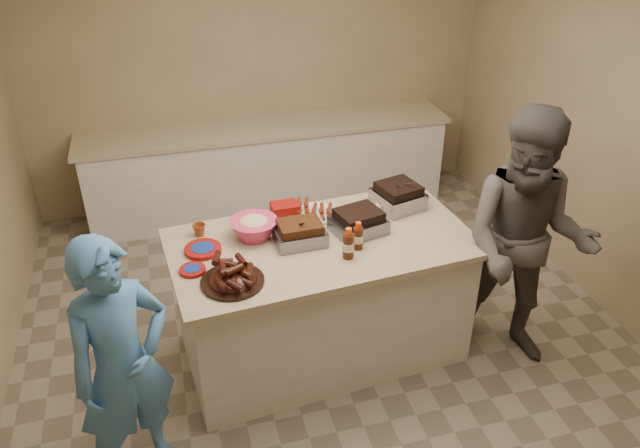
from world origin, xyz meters
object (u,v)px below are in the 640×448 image
object	(u,v)px
bbq_bottle_b	(358,248)
island	(322,349)
bbq_bottle_a	(348,257)
mustard_bottle	(292,237)
rib_platter	(233,283)
plastic_cup	(200,235)
guest_gray	(504,350)
coleslaw_bowl	(255,237)
roasting_pan	(397,207)

from	to	relation	value
bbq_bottle_b	island	bearing A→B (deg)	142.81
bbq_bottle_a	mustard_bottle	world-z (taller)	bbq_bottle_a
rib_platter	plastic_cup	size ratio (longest dim) A/B	4.30
bbq_bottle_a	plastic_cup	size ratio (longest dim) A/B	2.38
island	mustard_bottle	size ratio (longest dim) A/B	18.34
island	guest_gray	xyz separation A→B (m)	(1.30, -0.37, 0.00)
mustard_bottle	plastic_cup	distance (m)	0.62
rib_platter	mustard_bottle	size ratio (longest dim) A/B	3.52
bbq_bottle_a	bbq_bottle_b	bearing A→B (deg)	42.19
bbq_bottle_b	plastic_cup	bearing A→B (deg)	155.90
coleslaw_bowl	guest_gray	world-z (taller)	coleslaw_bowl
bbq_bottle_a	plastic_cup	bearing A→B (deg)	149.51
roasting_pan	bbq_bottle_a	xyz separation A→B (m)	(-0.55, -0.53, 0.00)
guest_gray	bbq_bottle_b	bearing A→B (deg)	-157.58
roasting_pan	plastic_cup	distance (m)	1.43
roasting_pan	bbq_bottle_b	world-z (taller)	bbq_bottle_b
bbq_bottle_a	mustard_bottle	size ratio (longest dim) A/B	1.95
roasting_pan	bbq_bottle_b	size ratio (longest dim) A/B	1.60
bbq_bottle_b	plastic_cup	size ratio (longest dim) A/B	2.17
rib_platter	guest_gray	size ratio (longest dim) A/B	0.21
mustard_bottle	plastic_cup	world-z (taller)	mustard_bottle
bbq_bottle_b	guest_gray	xyz separation A→B (m)	(1.10, -0.22, -0.95)
bbq_bottle_a	plastic_cup	world-z (taller)	bbq_bottle_a
island	rib_platter	size ratio (longest dim) A/B	5.21
coleslaw_bowl	island	bearing A→B (deg)	-21.27
island	roasting_pan	world-z (taller)	roasting_pan
guest_gray	island	bearing A→B (deg)	-162.22
mustard_bottle	plastic_cup	bearing A→B (deg)	162.44
plastic_cup	mustard_bottle	bearing A→B (deg)	-17.56
bbq_bottle_b	plastic_cup	world-z (taller)	bbq_bottle_b
coleslaw_bowl	bbq_bottle_a	size ratio (longest dim) A/B	1.50
island	plastic_cup	xyz separation A→B (m)	(-0.77, 0.28, 0.95)
bbq_bottle_a	guest_gray	size ratio (longest dim) A/B	0.11
rib_platter	coleslaw_bowl	distance (m)	0.53
coleslaw_bowl	bbq_bottle_a	xyz separation A→B (m)	(0.53, -0.40, 0.00)
coleslaw_bowl	plastic_cup	distance (m)	0.37
coleslaw_bowl	bbq_bottle_b	distance (m)	0.70
guest_gray	roasting_pan	bearing A→B (deg)	167.68
coleslaw_bowl	plastic_cup	world-z (taller)	coleslaw_bowl
bbq_bottle_a	rib_platter	bearing A→B (deg)	-173.93
rib_platter	plastic_cup	bearing A→B (deg)	102.40
plastic_cup	roasting_pan	bearing A→B (deg)	0.65
island	roasting_pan	size ratio (longest dim) A/B	6.45
mustard_bottle	rib_platter	bearing A→B (deg)	-138.28
bbq_bottle_a	mustard_bottle	bearing A→B (deg)	131.04
coleslaw_bowl	plastic_cup	bearing A→B (deg)	161.16
plastic_cup	guest_gray	world-z (taller)	plastic_cup
island	bbq_bottle_b	size ratio (longest dim) A/B	10.33
island	roasting_pan	bearing A→B (deg)	19.89
coleslaw_bowl	rib_platter	bearing A→B (deg)	-114.67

